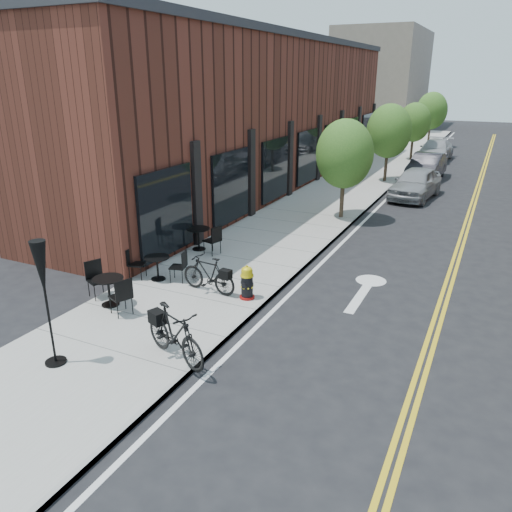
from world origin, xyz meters
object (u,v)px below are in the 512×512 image
Objects in this scene: bistro_set_a at (109,287)px; bistro_set_c at (199,236)px; bicycle_right at (175,334)px; parked_car_b at (426,167)px; bistro_set_b at (157,265)px; patio_umbrella at (43,277)px; parked_car_a at (416,183)px; parked_car_c at (435,150)px; fire_hydrant at (247,283)px; bicycle_left at (209,274)px.

bistro_set_a reaches higher than bistro_set_c.
bicycle_right reaches higher than bistro_set_c.
bistro_set_b is at bearing -100.73° from parked_car_b.
patio_umbrella is 0.59× the size of parked_car_b.
parked_car_a is 0.88× the size of parked_car_c.
parked_car_a is at bearing 55.48° from bistro_set_b.
bistro_set_a is (-2.84, -1.84, 0.05)m from fire_hydrant.
bicycle_left is (-1.07, -0.09, 0.07)m from fire_hydrant.
bistro_set_c is at bearing -104.03° from parked_car_b.
patio_umbrella reaches higher than bistro_set_a.
parked_car_b is at bearing 60.77° from bistro_set_b.
parked_car_b is at bearing 80.69° from patio_umbrella.
fire_hydrant is 0.54× the size of bistro_set_b.
fire_hydrant is 0.50× the size of bistro_set_c.
fire_hydrant is 3.22m from bicycle_right.
bicycle_left is 0.87× the size of bicycle_right.
bistro_set_b is at bearing -66.65° from bistro_set_c.
bicycle_left reaches higher than bistro_set_c.
bistro_set_b is (-1.70, 0.10, -0.06)m from bicycle_left.
parked_car_c is (2.37, 25.67, 0.08)m from bicycle_left.
parked_car_c is (1.26, 28.80, 0.00)m from bicycle_right.
bicycle_left is 4.56m from patio_umbrella.
parked_car_c reaches higher than bistro_set_c.
bicycle_right is at bearing -64.50° from bistro_set_b.
bicycle_left is 0.93× the size of bistro_set_c.
parked_car_c reaches higher than bistro_set_b.
parked_car_b is at bearing 177.39° from bicycle_left.
bistro_set_c is at bearing 81.59° from bistro_set_b.
bistro_set_c is 16.50m from parked_car_b.
bicycle_right is at bearing 25.53° from bicycle_left.
fire_hydrant is at bearing -15.86° from bistro_set_b.
bistro_set_a is (-2.89, 1.38, -0.10)m from bicycle_right.
patio_umbrella is (1.08, -7.02, 1.35)m from bistro_set_c.
bicycle_right is 0.44× the size of parked_car_b.
parked_car_b is (4.82, 15.78, 0.13)m from bistro_set_c.
bicycle_right reaches higher than bistro_set_a.
bicycle_left is at bearing 41.09° from bicycle_right.
bicycle_right is at bearing 28.94° from patio_umbrella.
parked_car_a is at bearing -84.77° from parked_car_b.
bistro_set_b is 2.68m from bistro_set_c.
fire_hydrant is 4.09m from bistro_set_c.
bistro_set_a is at bearing 108.19° from patio_umbrella.
fire_hydrant is 0.47× the size of bicycle_right.
parked_car_c is (1.30, 25.58, 0.15)m from fire_hydrant.
bistro_set_a is 27.73m from parked_car_c.
bicycle_left is 0.93× the size of bistro_set_a.
parked_car_b is (4.56, 20.29, 0.12)m from bistro_set_a.
parked_car_c is (4.14, 27.42, 0.10)m from bistro_set_a.
bistro_set_b is at bearing 62.55° from bicycle_right.
fire_hydrant is 0.21× the size of parked_car_a.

